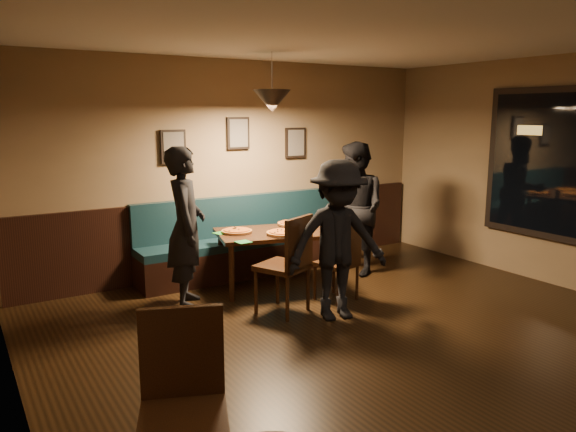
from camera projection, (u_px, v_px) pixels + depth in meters
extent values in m
plane|color=black|center=(426.00, 365.00, 4.66)|extent=(7.00, 7.00, 0.00)
plane|color=silver|center=(443.00, 20.00, 4.14)|extent=(7.00, 7.00, 0.00)
plane|color=#8C704F|center=(238.00, 167.00, 7.32)|extent=(6.00, 0.00, 6.00)
plane|color=#8C704F|center=(25.00, 252.00, 2.84)|extent=(0.00, 7.00, 7.00)
cube|color=black|center=(240.00, 233.00, 7.46)|extent=(5.88, 0.06, 1.00)
cube|color=black|center=(173.00, 147.00, 6.77)|extent=(0.32, 0.04, 0.42)
cube|color=black|center=(238.00, 133.00, 7.21)|extent=(0.32, 0.04, 0.42)
cube|color=black|center=(295.00, 143.00, 7.70)|extent=(0.32, 0.04, 0.42)
cone|color=black|center=(272.00, 101.00, 6.31)|extent=(0.44, 0.44, 0.25)
cube|color=black|center=(273.00, 260.00, 6.66)|extent=(1.49, 1.16, 0.71)
imported|color=black|center=(186.00, 227.00, 5.97)|extent=(0.64, 0.76, 1.76)
imported|color=black|center=(356.00, 209.00, 7.17)|extent=(0.72, 0.89, 1.75)
imported|color=black|center=(338.00, 241.00, 5.58)|extent=(1.18, 0.84, 1.65)
cylinder|color=gold|center=(237.00, 231.00, 6.51)|extent=(0.46, 0.46, 0.04)
cylinder|color=gold|center=(283.00, 233.00, 6.40)|extent=(0.51, 0.51, 0.04)
cylinder|color=orange|center=(293.00, 224.00, 6.95)|extent=(0.43, 0.43, 0.04)
cylinder|color=black|center=(323.00, 225.00, 6.65)|extent=(0.08, 0.08, 0.14)
cylinder|color=maroon|center=(311.00, 224.00, 6.77)|extent=(0.03, 0.03, 0.11)
cube|color=#207827|center=(221.00, 233.00, 6.48)|extent=(0.18, 0.18, 0.01)
cube|color=#22803A|center=(243.00, 242.00, 6.04)|extent=(0.16, 0.16, 0.01)
cube|color=#B6B6BA|center=(287.00, 238.00, 6.23)|extent=(0.20, 0.07, 0.00)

